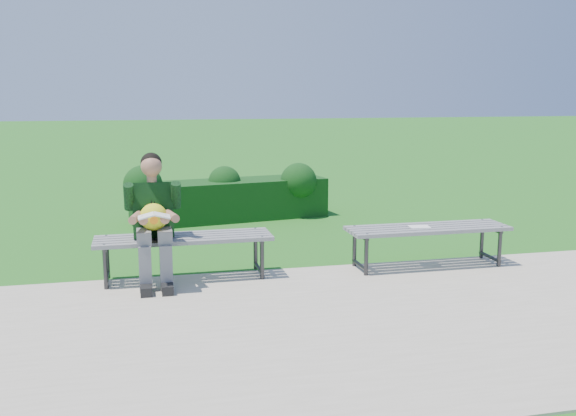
{
  "coord_description": "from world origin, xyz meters",
  "views": [
    {
      "loc": [
        -1.62,
        -6.64,
        1.93
      ],
      "look_at": [
        -0.1,
        -0.09,
        0.71
      ],
      "focal_mm": 40.0,
      "sensor_mm": 36.0,
      "label": 1
    }
  ],
  "objects": [
    {
      "name": "ground",
      "position": [
        0.0,
        0.0,
        0.0
      ],
      "size": [
        80.0,
        80.0,
        0.0
      ],
      "color": "#336620",
      "rests_on": "ground"
    },
    {
      "name": "walkway",
      "position": [
        0.0,
        -1.75,
        0.01
      ],
      "size": [
        30.0,
        3.5,
        0.02
      ],
      "color": "#ADA893",
      "rests_on": "ground"
    },
    {
      "name": "hedge",
      "position": [
        -0.33,
        3.0,
        0.37
      ],
      "size": [
        3.16,
        1.21,
        0.86
      ],
      "color": "#16350E",
      "rests_on": "ground"
    },
    {
      "name": "bench_left",
      "position": [
        -1.21,
        -0.14,
        0.42
      ],
      "size": [
        1.8,
        0.5,
        0.46
      ],
      "color": "gray",
      "rests_on": "walkway"
    },
    {
      "name": "bench_right",
      "position": [
        1.45,
        -0.26,
        0.42
      ],
      "size": [
        1.8,
        0.5,
        0.46
      ],
      "color": "gray",
      "rests_on": "walkway"
    },
    {
      "name": "seated_boy",
      "position": [
        -1.51,
        -0.23,
        0.71
      ],
      "size": [
        0.56,
        0.76,
        1.31
      ],
      "color": "gray",
      "rests_on": "walkway"
    },
    {
      "name": "paper_sheet",
      "position": [
        1.35,
        -0.26,
        0.47
      ],
      "size": [
        0.24,
        0.19,
        0.01
      ],
      "color": "white",
      "rests_on": "bench_right"
    }
  ]
}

